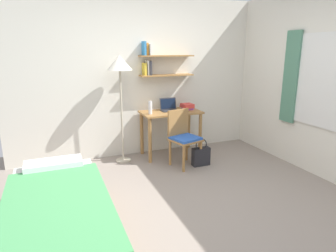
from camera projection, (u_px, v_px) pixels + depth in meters
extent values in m
plane|color=gray|center=(196.00, 205.00, 3.46)|extent=(5.28, 5.28, 0.00)
cube|color=silver|center=(142.00, 78.00, 4.94)|extent=(4.40, 0.05, 2.60)
cube|color=#9E703D|center=(167.00, 75.00, 4.95)|extent=(0.91, 0.22, 0.02)
cube|color=gold|center=(144.00, 69.00, 4.80)|extent=(0.04, 0.16, 0.19)
cube|color=silver|center=(147.00, 68.00, 4.81)|extent=(0.02, 0.16, 0.23)
cube|color=#333338|center=(149.00, 68.00, 4.82)|extent=(0.03, 0.18, 0.23)
cube|color=#9E703D|center=(166.00, 56.00, 4.87)|extent=(0.91, 0.22, 0.02)
cube|color=#3384C6|center=(144.00, 48.00, 4.72)|extent=(0.03, 0.16, 0.22)
cube|color=orange|center=(147.00, 49.00, 4.76)|extent=(0.03, 0.12, 0.19)
cube|color=silver|center=(150.00, 50.00, 4.75)|extent=(0.03, 0.17, 0.18)
cube|color=silver|center=(319.00, 81.00, 4.05)|extent=(0.02, 0.79, 1.28)
cube|color=white|center=(320.00, 81.00, 4.05)|extent=(0.01, 0.73, 1.22)
cube|color=#4C7F66|center=(290.00, 77.00, 4.49)|extent=(0.03, 0.28, 1.38)
cube|color=#9E703D|center=(60.00, 231.00, 2.74)|extent=(0.89, 2.05, 0.28)
cube|color=silver|center=(57.00, 209.00, 2.68)|extent=(0.86, 1.99, 0.16)
cube|color=#4C9E5B|center=(57.00, 206.00, 2.55)|extent=(0.91, 1.68, 0.04)
cube|color=white|center=(54.00, 165.00, 3.37)|extent=(0.62, 0.28, 0.10)
cube|color=#9E703D|center=(171.00, 112.00, 4.93)|extent=(0.99, 0.54, 0.03)
cylinder|color=#9E703D|center=(150.00, 141.00, 4.67)|extent=(0.06, 0.06, 0.73)
cylinder|color=#9E703D|center=(200.00, 135.00, 4.99)|extent=(0.06, 0.06, 0.73)
cylinder|color=#9E703D|center=(142.00, 133.00, 5.06)|extent=(0.06, 0.06, 0.73)
cylinder|color=#9E703D|center=(189.00, 128.00, 5.39)|extent=(0.06, 0.06, 0.73)
cube|color=#9E703D|center=(186.00, 140.00, 4.53)|extent=(0.50, 0.50, 0.03)
cube|color=blue|center=(186.00, 138.00, 4.52)|extent=(0.46, 0.46, 0.04)
cube|color=#9E703D|center=(178.00, 122.00, 4.60)|extent=(0.39, 0.14, 0.40)
cylinder|color=#9E703D|center=(184.00, 159.00, 4.35)|extent=(0.04, 0.04, 0.41)
cylinder|color=#9E703D|center=(201.00, 154.00, 4.55)|extent=(0.04, 0.04, 0.41)
cylinder|color=#9E703D|center=(170.00, 153.00, 4.61)|extent=(0.04, 0.04, 0.41)
cylinder|color=#9E703D|center=(187.00, 148.00, 4.81)|extent=(0.04, 0.04, 0.41)
cylinder|color=#B2A893|center=(123.00, 160.00, 4.82)|extent=(0.24, 0.24, 0.02)
cylinder|color=#B2A893|center=(122.00, 117.00, 4.63)|extent=(0.03, 0.03, 1.44)
cone|color=silver|center=(119.00, 63.00, 4.42)|extent=(0.38, 0.38, 0.22)
cube|color=#2D2D33|center=(170.00, 110.00, 4.97)|extent=(0.30, 0.21, 0.01)
cube|color=#2D2D33|center=(168.00, 104.00, 5.02)|extent=(0.29, 0.05, 0.20)
cube|color=black|center=(168.00, 104.00, 5.01)|extent=(0.26, 0.04, 0.16)
cylinder|color=silver|center=(150.00, 108.00, 4.69)|extent=(0.06, 0.06, 0.21)
cube|color=purple|center=(188.00, 108.00, 5.09)|extent=(0.17, 0.19, 0.03)
cube|color=#D13D38|center=(187.00, 107.00, 5.08)|extent=(0.19, 0.24, 0.03)
cube|color=#D13D38|center=(187.00, 105.00, 5.07)|extent=(0.19, 0.21, 0.03)
cube|color=#232328|center=(201.00, 157.00, 4.61)|extent=(0.28, 0.11, 0.29)
torus|color=#232328|center=(201.00, 145.00, 4.56)|extent=(0.19, 0.02, 0.19)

